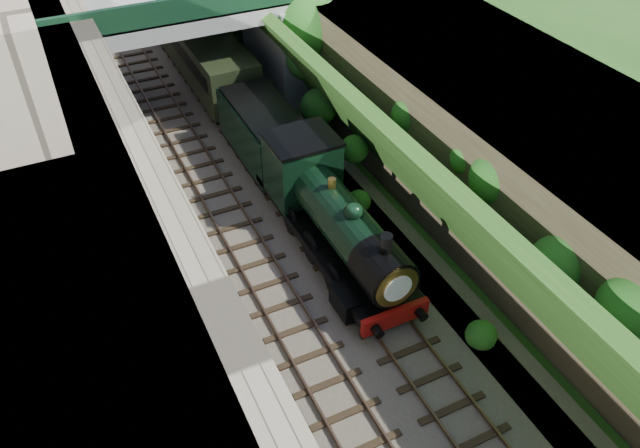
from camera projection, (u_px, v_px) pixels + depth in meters
The scene contains 13 objects.
ground at pixel (432, 445), 19.37m from camera, with size 160.00×160.00×0.00m, color #1E4714.
trackbed at pixel (222, 136), 33.17m from camera, with size 10.00×90.00×0.20m, color #473F38.
retaining_wall at pixel (103, 101), 29.16m from camera, with size 1.00×90.00×7.00m, color #756B56.
street_plateau_left at pixel (24, 117), 27.98m from camera, with size 6.00×90.00×7.00m, color #262628.
street_plateau_right at pixel (380, 50), 34.43m from camera, with size 8.00×90.00×6.25m, color #262628.
embankment_slope at pixel (304, 68), 33.42m from camera, with size 4.41×90.00×6.36m.
track_left at pixel (185, 143), 32.41m from camera, with size 2.50×90.00×0.20m.
track_right at pixel (243, 129), 33.48m from camera, with size 2.50×90.00×0.20m.
road_bridge at pixel (207, 34), 33.73m from camera, with size 16.00×6.40×7.25m.
tree at pixel (314, 27), 32.97m from camera, with size 3.60×3.80×6.60m.
locomotive at pixel (333, 218), 25.00m from camera, with size 3.10×10.22×3.83m.
tender at pixel (265, 136), 30.28m from camera, with size 2.70×6.00×3.05m.
coach_front at pixel (189, 34), 38.74m from camera, with size 2.90×18.00×3.70m.
Camera 1 is at (-7.73, -7.96, 17.64)m, focal length 35.00 mm.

